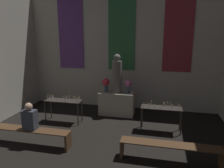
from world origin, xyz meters
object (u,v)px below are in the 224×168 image
statue (117,75)px  flower_vase_right (128,85)px  flower_vase_left (106,84)px  person_seated (30,118)px  candle_rack_left (63,103)px  pew_back_left (29,133)px  altar (117,103)px  candle_rack_right (161,111)px  pew_back_right (170,149)px

statue → flower_vase_right: size_ratio=2.78×
flower_vase_left → person_seated: size_ratio=0.69×
statue → candle_rack_left: size_ratio=1.15×
statue → pew_back_left: 3.58m
altar → flower_vase_left: bearing=180.0°
candle_rack_left → candle_rack_right: 3.28m
candle_rack_right → pew_back_right: bearing=-82.4°
pew_back_left → candle_rack_left: bearing=82.2°
flower_vase_left → candle_rack_left: 1.73m
pew_back_left → pew_back_right: bearing=0.0°
altar → candle_rack_left: bearing=-145.6°
flower_vase_right → person_seated: bearing=-128.3°
person_seated → altar: bearing=57.3°
candle_rack_right → candle_rack_left: bearing=180.0°
flower_vase_right → pew_back_left: size_ratio=0.22×
statue → candle_rack_left: (-1.64, -1.12, -0.84)m
flower_vase_right → candle_rack_right: (1.22, -1.12, -0.50)m
flower_vase_left → pew_back_left: size_ratio=0.22×
candle_rack_left → person_seated: (-0.17, -1.70, 0.12)m
pew_back_right → flower_vase_left: bearing=129.1°
flower_vase_left → candle_rack_right: (2.06, -1.12, -0.50)m
statue → flower_vase_right: bearing=0.0°
candle_rack_right → person_seated: size_ratio=1.67×
altar → statue: 1.09m
altar → pew_back_left: altar is taller
candle_rack_right → altar: bearing=145.7°
altar → pew_back_left: 3.39m
altar → pew_back_right: 3.39m
pew_back_right → candle_rack_right: bearing=97.6°
person_seated → candle_rack_right: bearing=26.2°
pew_back_right → person_seated: 3.71m
flower_vase_left → pew_back_left: flower_vase_left is taller
candle_rack_left → candle_rack_right: candle_rack_left is taller
altar → candle_rack_right: (1.64, -1.12, 0.24)m
flower_vase_right → pew_back_left: (-2.29, -2.82, -0.83)m
pew_back_left → flower_vase_left: bearing=62.8°
flower_vase_right → candle_rack_left: (-2.06, -1.12, -0.50)m
altar → person_seated: size_ratio=1.74×
statue → flower_vase_right: (0.42, 0.00, -0.34)m
flower_vase_right → pew_back_right: (1.45, -2.82, -0.83)m
flower_vase_right → candle_rack_right: flower_vase_right is taller
candle_rack_right → pew_back_right: size_ratio=0.53×
statue → altar: bearing=0.0°
pew_back_right → candle_rack_left: bearing=154.1°
candle_rack_left → person_seated: size_ratio=1.67×
flower_vase_left → pew_back_right: bearing=-50.9°
pew_back_right → pew_back_left: bearing=180.0°
flower_vase_left → flower_vase_right: bearing=0.0°
flower_vase_right → candle_rack_left: bearing=-151.5°
candle_rack_left → pew_back_left: size_ratio=0.53×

